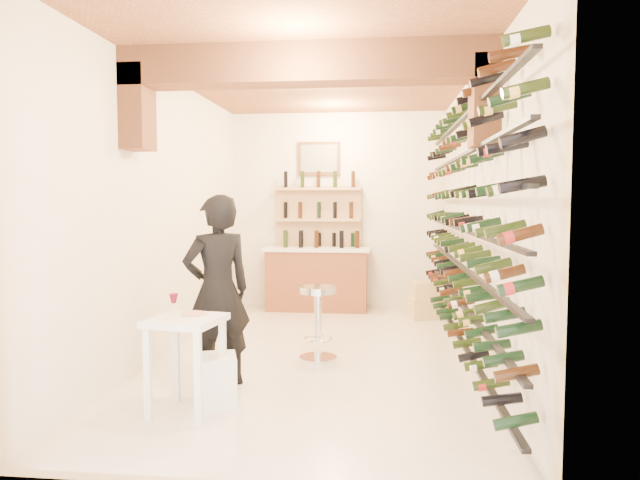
% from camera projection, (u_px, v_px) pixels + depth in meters
% --- Properties ---
extents(ground, '(6.00, 6.00, 0.00)m').
position_uv_depth(ground, '(317.00, 355.00, 6.39)').
color(ground, beige).
rests_on(ground, ground).
extents(room_shell, '(3.52, 6.02, 3.21)m').
position_uv_depth(room_shell, '(314.00, 155.00, 5.97)').
color(room_shell, '#EFE4CF').
rests_on(room_shell, ground).
extents(wine_rack, '(0.32, 5.70, 2.56)m').
position_uv_depth(wine_rack, '(456.00, 220.00, 6.12)').
color(wine_rack, black).
rests_on(wine_rack, ground).
extents(back_counter, '(1.70, 0.62, 1.29)m').
position_uv_depth(back_counter, '(317.00, 277.00, 9.01)').
color(back_counter, brown).
rests_on(back_counter, ground).
extents(back_shelving, '(1.40, 0.31, 2.73)m').
position_uv_depth(back_shelving, '(318.00, 237.00, 9.21)').
color(back_shelving, tan).
rests_on(back_shelving, ground).
extents(tasting_table, '(0.64, 0.64, 0.97)m').
position_uv_depth(tasting_table, '(186.00, 334.00, 4.63)').
color(tasting_table, white).
rests_on(tasting_table, ground).
extents(white_stool, '(0.44, 0.44, 0.43)m').
position_uv_depth(white_stool, '(216.00, 380.00, 4.82)').
color(white_stool, white).
rests_on(white_stool, ground).
extents(person, '(0.79, 0.75, 1.82)m').
position_uv_depth(person, '(217.00, 291.00, 5.30)').
color(person, black).
rests_on(person, ground).
extents(chrome_barstool, '(0.42, 0.42, 0.82)m').
position_uv_depth(chrome_barstool, '(318.00, 317.00, 6.19)').
color(chrome_barstool, silver).
rests_on(chrome_barstool, ground).
extents(crate_lower, '(0.60, 0.50, 0.31)m').
position_uv_depth(crate_lower, '(426.00, 308.00, 8.42)').
color(crate_lower, '#D6B575').
rests_on(crate_lower, ground).
extents(crate_upper, '(0.46, 0.35, 0.24)m').
position_uv_depth(crate_upper, '(426.00, 290.00, 8.40)').
color(crate_upper, '#D6B575').
rests_on(crate_upper, crate_lower).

